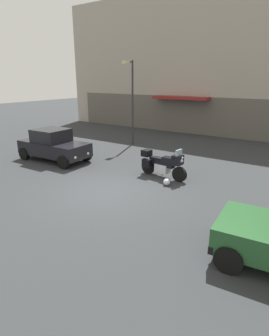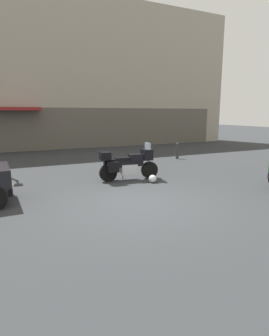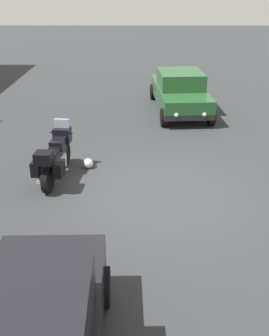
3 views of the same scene
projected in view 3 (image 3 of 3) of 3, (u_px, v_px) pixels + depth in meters
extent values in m
plane|color=#2D3033|center=(160.00, 196.00, 9.58)|extent=(80.00, 80.00, 0.00)
cylinder|color=black|center=(65.00, 154.00, 11.10)|extent=(0.65, 0.20, 0.64)
cylinder|color=black|center=(48.00, 180.00, 9.64)|extent=(0.65, 0.20, 0.64)
cylinder|color=#B7B7BC|center=(64.00, 140.00, 10.90)|extent=(0.33, 0.10, 0.68)
cube|color=#B7B7BC|center=(56.00, 163.00, 10.29)|extent=(0.64, 0.46, 0.36)
cube|color=black|center=(55.00, 155.00, 10.19)|extent=(1.12, 0.38, 0.28)
cube|color=black|center=(58.00, 144.00, 10.38)|extent=(0.55, 0.39, 0.24)
cube|color=black|center=(53.00, 153.00, 9.95)|extent=(0.59, 0.35, 0.12)
cube|color=black|center=(62.00, 135.00, 10.73)|extent=(0.40, 0.47, 0.40)
cube|color=#8C9EAD|center=(62.00, 124.00, 10.64)|extent=(0.12, 0.41, 0.28)
sphere|color=#EAEACC|center=(64.00, 133.00, 10.90)|extent=(0.14, 0.14, 0.14)
cylinder|color=black|center=(61.00, 133.00, 10.62)|extent=(0.10, 0.62, 0.04)
cylinder|color=#B7B7BC|center=(42.00, 177.00, 9.82)|extent=(0.56, 0.14, 0.09)
cube|color=black|center=(37.00, 168.00, 9.66)|extent=(0.42, 0.24, 0.36)
cube|color=black|center=(59.00, 169.00, 9.61)|extent=(0.42, 0.24, 0.36)
cube|color=black|center=(44.00, 158.00, 9.28)|extent=(0.40, 0.43, 0.28)
cylinder|color=black|center=(49.00, 175.00, 10.29)|extent=(0.04, 0.13, 0.29)
sphere|color=silver|center=(88.00, 163.00, 10.96)|extent=(0.28, 0.28, 0.28)
cube|color=black|center=(22.00, 318.00, 4.39)|extent=(1.64, 1.56, 0.64)
cube|color=#8C9EAD|center=(35.00, 273.00, 5.07)|extent=(0.10, 1.40, 0.54)
cube|color=black|center=(57.00, 266.00, 6.59)|extent=(0.17, 1.64, 0.20)
cylinder|color=black|center=(3.00, 288.00, 6.25)|extent=(0.65, 0.24, 0.64)
cylinder|color=black|center=(103.00, 287.00, 6.28)|extent=(0.65, 0.24, 0.64)
sphere|color=silver|center=(29.00, 259.00, 6.57)|extent=(0.14, 0.14, 0.14)
sphere|color=silver|center=(84.00, 258.00, 6.59)|extent=(0.14, 0.14, 0.14)
cube|color=#235128|center=(180.00, 95.00, 15.59)|extent=(4.62, 2.09, 0.64)
cube|color=#235128|center=(181.00, 79.00, 15.28)|extent=(2.02, 1.76, 0.60)
cube|color=#8C9EAD|center=(185.00, 85.00, 14.46)|extent=(0.17, 1.50, 0.51)
cube|color=#8C9EAD|center=(177.00, 74.00, 16.09)|extent=(0.17, 1.50, 0.48)
cube|color=black|center=(190.00, 118.00, 13.69)|extent=(0.25, 1.76, 0.20)
cube|color=black|center=(171.00, 87.00, 17.67)|extent=(0.25, 1.76, 0.20)
cylinder|color=black|center=(211.00, 116.00, 14.15)|extent=(0.65, 0.27, 0.64)
cylinder|color=black|center=(164.00, 117.00, 14.05)|extent=(0.65, 0.27, 0.64)
cylinder|color=black|center=(191.00, 91.00, 17.40)|extent=(0.65, 0.27, 0.64)
cylinder|color=black|center=(153.00, 92.00, 17.30)|extent=(0.65, 0.27, 0.64)
sphere|color=silver|center=(204.00, 115.00, 13.63)|extent=(0.14, 0.14, 0.14)
sphere|color=silver|center=(176.00, 115.00, 13.57)|extent=(0.14, 0.14, 0.14)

